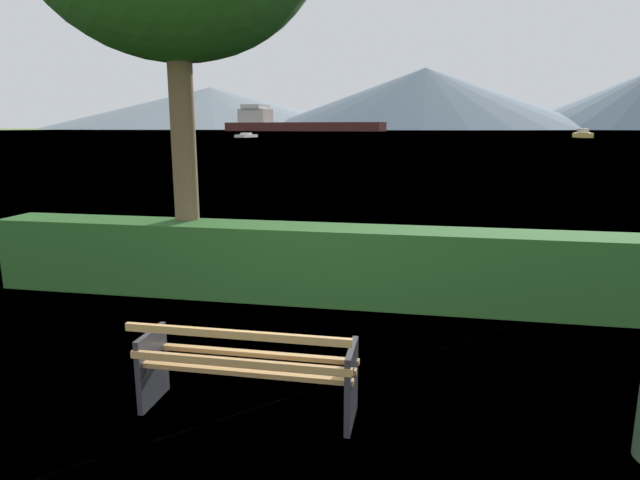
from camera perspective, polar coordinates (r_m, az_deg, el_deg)
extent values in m
plane|color=olive|center=(5.03, -7.44, -17.43)|extent=(1400.00, 1400.00, 0.00)
plane|color=#6B8EA3|center=(311.16, 10.78, 11.26)|extent=(620.00, 620.00, 0.00)
cube|color=tan|center=(4.67, -8.35, -13.72)|extent=(1.89, 0.07, 0.04)
cube|color=tan|center=(4.83, -7.58, -12.77)|extent=(1.89, 0.07, 0.04)
cube|color=tan|center=(5.00, -6.87, -11.88)|extent=(1.89, 0.07, 0.04)
cube|color=tan|center=(4.55, -8.71, -12.74)|extent=(1.89, 0.05, 0.06)
cube|color=tan|center=(4.41, -9.03, -9.85)|extent=(1.89, 0.05, 0.06)
cube|color=#2D2D33|center=(5.20, -17.35, -12.72)|extent=(0.05, 0.51, 0.68)
cube|color=#2D2D33|center=(4.67, 3.34, -15.11)|extent=(0.05, 0.51, 0.68)
cube|color=#285B23|center=(7.71, -0.19, -2.52)|extent=(9.83, 0.76, 1.08)
cylinder|color=brown|center=(8.38, -14.17, 8.45)|extent=(0.36, 0.36, 4.01)
cube|color=#471E19|center=(316.29, -1.88, 11.91)|extent=(96.94, 33.70, 4.91)
cube|color=silver|center=(330.47, -6.86, 12.94)|extent=(19.53, 15.72, 7.85)
cube|color=silver|center=(330.61, -6.88, 13.83)|extent=(14.74, 15.96, 2.45)
cube|color=silver|center=(129.99, -7.82, 10.87)|extent=(3.49, 7.57, 0.66)
cube|color=beige|center=(129.98, -7.82, 11.11)|extent=(2.14, 2.84, 0.43)
cube|color=gold|center=(139.77, 26.07, 9.94)|extent=(2.85, 7.97, 1.08)
cube|color=beige|center=(139.76, 26.10, 10.36)|extent=(1.94, 2.89, 0.97)
cone|color=gray|center=(646.51, -11.45, 13.53)|extent=(366.05, 366.05, 46.37)
cone|color=slate|center=(567.04, 11.04, 14.49)|extent=(333.21, 333.21, 59.96)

